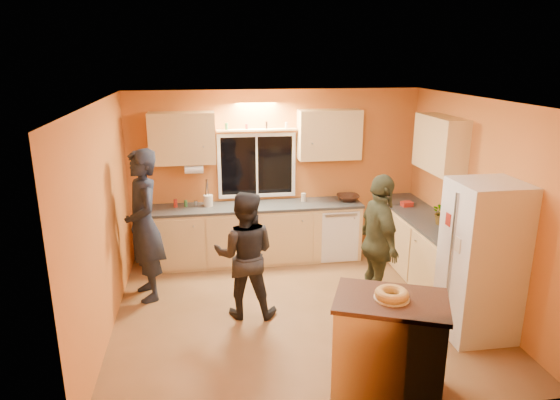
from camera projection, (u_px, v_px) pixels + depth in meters
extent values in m
plane|color=brown|center=(300.00, 311.00, 6.25)|extent=(4.50, 4.50, 0.00)
cube|color=#CF7635|center=(276.00, 174.00, 7.79)|extent=(4.50, 0.04, 2.60)
cube|color=#CF7635|center=(350.00, 288.00, 3.99)|extent=(4.50, 0.04, 2.60)
cube|color=#CF7635|center=(103.00, 222.00, 5.55)|extent=(0.04, 4.00, 2.60)
cube|color=#CF7635|center=(477.00, 204.00, 6.23)|extent=(0.04, 4.00, 2.60)
cube|color=white|center=(302.00, 101.00, 5.52)|extent=(4.50, 4.00, 0.02)
cube|color=black|center=(257.00, 166.00, 7.68)|extent=(1.10, 0.02, 0.90)
cube|color=white|center=(257.00, 166.00, 7.67)|extent=(1.20, 0.04, 1.00)
cube|color=tan|center=(182.00, 138.00, 7.24)|extent=(0.95, 0.33, 0.75)
cube|color=tan|center=(329.00, 135.00, 7.57)|extent=(0.95, 0.33, 0.75)
cube|color=tan|center=(440.00, 144.00, 6.78)|extent=(0.33, 1.00, 0.75)
cylinder|color=silver|center=(194.00, 170.00, 7.28)|extent=(0.27, 0.12, 0.12)
cube|color=tan|center=(256.00, 234.00, 7.69)|extent=(3.20, 0.60, 0.86)
cube|color=#282B2D|center=(256.00, 206.00, 7.57)|extent=(3.24, 0.62, 0.04)
cube|color=tan|center=(398.00, 226.00, 8.04)|extent=(0.60, 0.60, 0.86)
cube|color=#282B2D|center=(400.00, 200.00, 7.91)|extent=(0.62, 0.62, 0.04)
cube|color=tan|center=(431.00, 255.00, 6.90)|extent=(0.60, 1.80, 0.86)
cube|color=#282B2D|center=(434.00, 224.00, 6.77)|extent=(0.62, 1.84, 0.04)
cube|color=silver|center=(482.00, 261.00, 5.53)|extent=(0.72, 0.70, 1.80)
cube|color=tan|center=(388.00, 348.00, 4.64)|extent=(1.14, 0.97, 0.95)
cube|color=black|center=(391.00, 301.00, 4.51)|extent=(1.20, 1.03, 0.04)
torus|color=#B08D48|center=(392.00, 294.00, 4.49)|extent=(0.31, 0.31, 0.09)
imported|color=black|center=(144.00, 226.00, 6.38)|extent=(0.68, 0.83, 1.98)
imported|color=black|center=(245.00, 255.00, 5.98)|extent=(0.86, 0.73, 1.57)
imported|color=#303421|center=(379.00, 243.00, 6.12)|extent=(0.44, 1.02, 1.74)
imported|color=black|center=(348.00, 198.00, 7.79)|extent=(0.39, 0.39, 0.09)
cylinder|color=beige|center=(208.00, 201.00, 7.49)|extent=(0.14, 0.14, 0.17)
imported|color=gray|center=(443.00, 213.00, 6.66)|extent=(0.31, 0.28, 0.33)
cube|color=#A42519|center=(407.00, 204.00, 7.49)|extent=(0.17, 0.13, 0.07)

